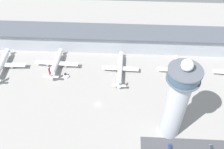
# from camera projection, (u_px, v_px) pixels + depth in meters

# --- Properties ---
(ground_plane) EXTENTS (1000.00, 1000.00, 0.00)m
(ground_plane) POSITION_uv_depth(u_px,v_px,m) (98.00, 105.00, 184.07)
(ground_plane) COLOR gray
(terminal_building) EXTENTS (263.61, 25.00, 16.51)m
(terminal_building) POSITION_uv_depth(u_px,v_px,m) (105.00, 38.00, 227.82)
(terminal_building) COLOR #A3A8B2
(terminal_building) RESTS_ON ground
(control_tower) EXTENTS (18.61, 18.61, 63.46)m
(control_tower) POSITION_uv_depth(u_px,v_px,m) (177.00, 101.00, 145.84)
(control_tower) COLOR #ADB2BC
(control_tower) RESTS_ON ground
(airplane_gate_bravo) EXTENTS (40.48, 39.04, 14.32)m
(airplane_gate_bravo) POSITION_uv_depth(u_px,v_px,m) (1.00, 65.00, 207.79)
(airplane_gate_bravo) COLOR silver
(airplane_gate_bravo) RESTS_ON ground
(airplane_gate_charlie) EXTENTS (37.31, 34.51, 14.29)m
(airplane_gate_charlie) POSITION_uv_depth(u_px,v_px,m) (56.00, 63.00, 209.34)
(airplane_gate_charlie) COLOR white
(airplane_gate_charlie) RESTS_ON ground
(airplane_gate_delta) EXTENTS (30.35, 40.38, 12.12)m
(airplane_gate_delta) POSITION_uv_depth(u_px,v_px,m) (120.00, 69.00, 205.50)
(airplane_gate_delta) COLOR white
(airplane_gate_delta) RESTS_ON ground
(airplane_gate_echo) EXTENTS (33.33, 33.90, 11.88)m
(airplane_gate_echo) POSITION_uv_depth(u_px,v_px,m) (178.00, 70.00, 204.73)
(airplane_gate_echo) COLOR white
(airplane_gate_echo) RESTS_ON ground
(service_truck_catering) EXTENTS (5.74, 5.46, 2.84)m
(service_truck_catering) POSITION_uv_depth(u_px,v_px,m) (66.00, 75.00, 204.27)
(service_truck_catering) COLOR black
(service_truck_catering) RESTS_ON ground
(car_maroon_suv) EXTENTS (1.88, 4.73, 1.56)m
(car_maroon_suv) POSITION_uv_depth(u_px,v_px,m) (211.00, 148.00, 158.53)
(car_maroon_suv) COLOR black
(car_maroon_suv) RESTS_ON ground
(car_grey_coupe) EXTENTS (2.05, 4.72, 1.56)m
(car_grey_coupe) POSITION_uv_depth(u_px,v_px,m) (170.00, 147.00, 158.86)
(car_grey_coupe) COLOR black
(car_grey_coupe) RESTS_ON ground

